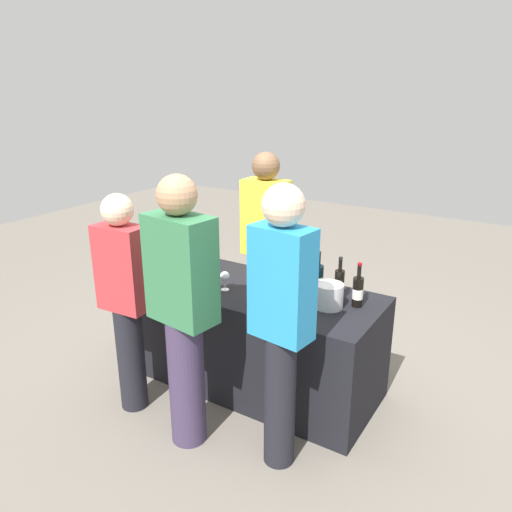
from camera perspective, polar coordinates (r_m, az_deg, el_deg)
ground_plane at (r=3.95m, az=0.00°, el=-14.35°), size 12.00×12.00×0.00m
tasting_table at (r=3.75m, az=0.00°, el=-9.33°), size 1.81×0.77×0.79m
wine_bottle_0 at (r=3.99m, az=-6.03°, el=0.31°), size 0.07×0.07×0.32m
wine_bottle_1 at (r=3.68m, az=2.06°, el=-1.23°), size 0.07×0.07×0.32m
wine_bottle_2 at (r=3.55m, az=3.11°, el=-1.86°), size 0.07×0.07×0.34m
wine_bottle_3 at (r=3.47m, az=7.11°, el=-2.69°), size 0.08×0.08×0.32m
wine_bottle_4 at (r=3.42m, az=9.56°, el=-3.23°), size 0.07×0.07×0.30m
wine_bottle_5 at (r=3.34m, az=11.63°, el=-4.00°), size 0.07×0.07×0.30m
wine_glass_0 at (r=3.76m, az=-7.42°, el=-1.29°), size 0.07×0.07×0.13m
wine_glass_1 at (r=3.58m, az=-5.74°, el=-2.01°), size 0.07×0.07×0.15m
wine_glass_2 at (r=3.53m, az=-3.62°, el=-2.40°), size 0.07×0.07×0.14m
wine_glass_3 at (r=3.35m, az=1.76°, el=-3.78°), size 0.07×0.07×0.13m
ice_bucket at (r=3.30m, az=8.38°, el=-4.54°), size 0.19×0.19×0.16m
server_pouring at (r=4.14m, az=1.09°, el=1.49°), size 0.38×0.23×1.68m
guest_0 at (r=3.41m, az=-14.81°, el=-4.51°), size 0.35×0.21×1.54m
guest_1 at (r=2.98m, az=-8.42°, el=-5.76°), size 0.43×0.28×1.73m
guest_2 at (r=2.76m, az=2.94°, el=-7.12°), size 0.36×0.23×1.71m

